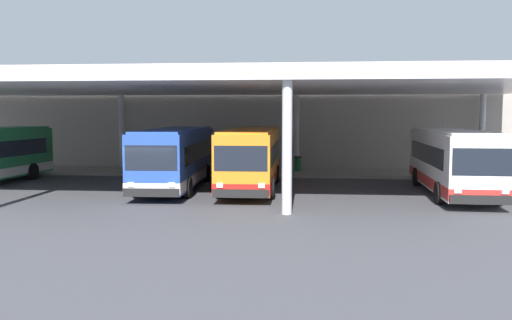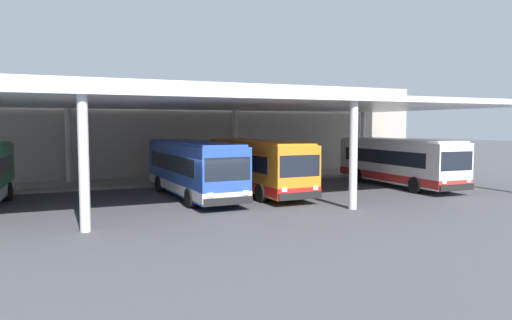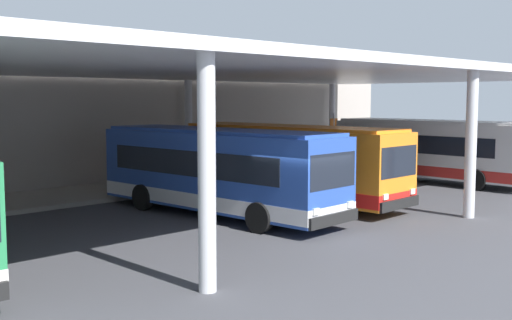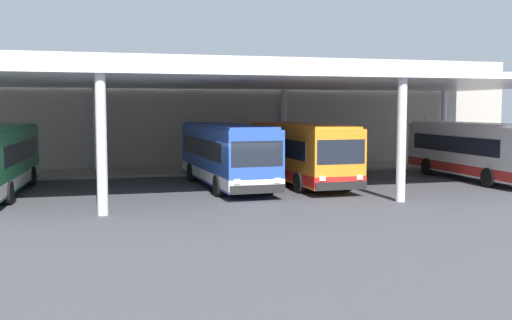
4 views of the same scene
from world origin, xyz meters
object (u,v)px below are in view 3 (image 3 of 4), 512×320
at_px(bus_second_bay, 217,170).
at_px(bus_middle_bay, 288,162).
at_px(bus_far_bay, 430,150).
at_px(banner_sign, 334,136).
at_px(bench_waiting, 177,171).
at_px(trash_bin, 212,168).

distance_m(bus_second_bay, bus_middle_bay, 3.99).
bearing_deg(bus_far_bay, banner_sign, 79.28).
bearing_deg(bench_waiting, bus_second_bay, -118.01).
xyz_separation_m(trash_bin, banner_sign, (9.10, -0.84, 1.30)).
height_order(bus_middle_bay, trash_bin, bus_middle_bay).
xyz_separation_m(bus_middle_bay, trash_bin, (2.31, 7.44, -0.98)).
relative_size(bus_far_bay, banner_sign, 3.32).
bearing_deg(trash_bin, bus_far_bay, -46.82).
distance_m(bus_middle_bay, banner_sign, 13.18).
height_order(bench_waiting, trash_bin, trash_bin).
height_order(bus_far_bay, bench_waiting, bus_far_bay).
bearing_deg(bus_second_bay, banner_sign, 23.53).
distance_m(trash_bin, banner_sign, 9.23).
relative_size(bus_middle_bay, bus_far_bay, 1.00).
xyz_separation_m(bus_second_bay, bench_waiting, (4.03, 7.58, -0.99)).
height_order(bus_second_bay, bus_middle_bay, same).
height_order(bus_middle_bay, banner_sign, banner_sign).
bearing_deg(bus_second_bay, bus_middle_bay, 1.60).
relative_size(bus_middle_bay, banner_sign, 3.30).
bearing_deg(bench_waiting, trash_bin, -0.86).
height_order(bus_second_bay, trash_bin, bus_second_bay).
xyz_separation_m(bus_far_bay, bench_waiting, (-9.97, 8.24, -0.99)).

